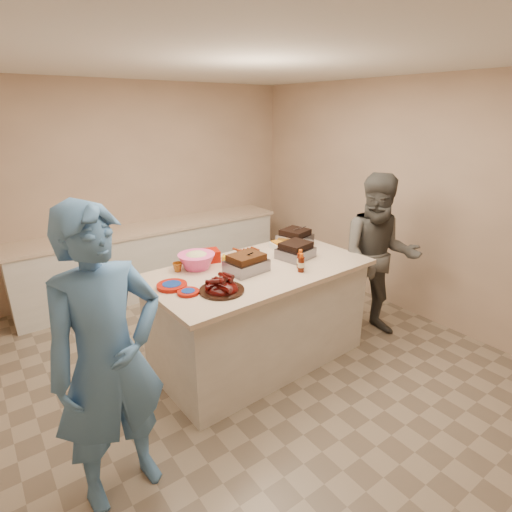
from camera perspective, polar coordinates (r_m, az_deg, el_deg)
room at (r=4.05m, az=-1.19°, el=-15.12°), size 4.50×5.00×2.70m
back_counter at (r=5.59m, az=-14.26°, el=-0.26°), size 3.60×0.64×0.90m
island at (r=4.13m, az=0.42°, el=-14.34°), size 2.09×1.16×0.97m
rib_platter at (r=3.21m, az=-4.91°, el=-5.04°), size 0.40×0.40×0.15m
pulled_pork_tray at (r=3.58m, az=-1.37°, el=-2.22°), size 0.38×0.30×0.11m
brisket_tray at (r=3.94m, az=5.64°, el=-0.23°), size 0.37×0.33×0.10m
roasting_pan at (r=4.31m, az=5.55°, el=1.58°), size 0.36×0.36×0.12m
coleslaw_bowl at (r=3.70m, az=-8.43°, el=-1.72°), size 0.35×0.35×0.23m
sausage_plate at (r=4.00m, az=-1.17°, el=0.17°), size 0.29×0.29×0.05m
mac_cheese_dish at (r=4.22m, az=4.22°, el=1.21°), size 0.31×0.25×0.08m
bbq_bottle_a at (r=3.69m, az=6.29°, el=-1.69°), size 0.06×0.06×0.17m
bbq_bottle_b at (r=3.60m, az=6.42°, el=-2.24°), size 0.06×0.06×0.17m
mustard_bottle at (r=3.71m, az=-4.56°, el=-1.46°), size 0.05×0.05×0.13m
sauce_bowl at (r=3.68m, az=-2.48°, el=-1.65°), size 0.15×0.05×0.15m
plate_stack_large at (r=3.34m, az=-11.91°, el=-4.40°), size 0.26×0.26×0.03m
plate_stack_small at (r=3.20m, az=-9.64°, el=-5.32°), size 0.18×0.18×0.02m
plastic_cup at (r=3.65m, az=-11.11°, el=-2.16°), size 0.09×0.09×0.09m
basket_stack at (r=3.85m, az=-6.93°, el=-0.76°), size 0.26×0.22×0.11m
guest_blue at (r=3.17m, az=-17.95°, el=-28.51°), size 0.90×1.97×0.46m
guest_gray at (r=4.75m, az=15.94°, el=-10.22°), size 1.82×1.86×0.66m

